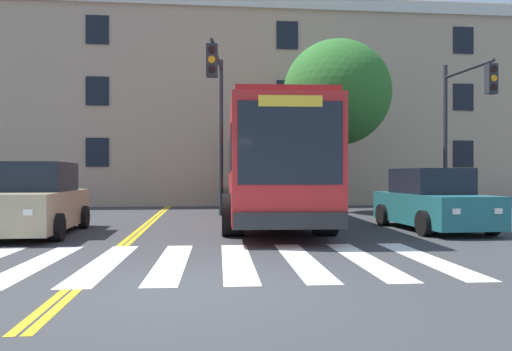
# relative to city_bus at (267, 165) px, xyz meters

# --- Properties ---
(ground_plane) EXTENTS (120.00, 120.00, 0.00)m
(ground_plane) POSITION_rel_city_bus_xyz_m (-2.27, -9.49, -1.90)
(ground_plane) COLOR #38383A
(crosswalk) EXTENTS (10.00, 4.35, 0.01)m
(crosswalk) POSITION_rel_city_bus_xyz_m (-2.64, -7.29, -1.89)
(crosswalk) COLOR white
(crosswalk) RESTS_ON ground
(lane_line_yellow_inner) EXTENTS (0.12, 36.00, 0.01)m
(lane_line_yellow_inner) POSITION_rel_city_bus_xyz_m (-3.92, 6.71, -1.89)
(lane_line_yellow_inner) COLOR gold
(lane_line_yellow_inner) RESTS_ON ground
(lane_line_yellow_outer) EXTENTS (0.12, 36.00, 0.01)m
(lane_line_yellow_outer) POSITION_rel_city_bus_xyz_m (-3.76, 6.71, -1.89)
(lane_line_yellow_outer) COLOR gold
(lane_line_yellow_outer) RESTS_ON ground
(city_bus) EXTENTS (3.27, 11.90, 3.52)m
(city_bus) POSITION_rel_city_bus_xyz_m (0.00, 0.00, 0.00)
(city_bus) COLOR #B22323
(city_bus) RESTS_ON ground
(car_tan_near_lane) EXTENTS (2.22, 4.66, 1.89)m
(car_tan_near_lane) POSITION_rel_city_bus_xyz_m (-6.47, -2.76, -1.04)
(car_tan_near_lane) COLOR tan
(car_tan_near_lane) RESTS_ON ground
(car_teal_far_lane) EXTENTS (2.18, 4.47, 1.74)m
(car_teal_far_lane) POSITION_rel_city_bus_xyz_m (4.37, -2.73, -1.10)
(car_teal_far_lane) COLOR #236B70
(car_teal_far_lane) RESTS_ON ground
(traffic_light_near_corner) EXTENTS (0.43, 3.10, 5.84)m
(traffic_light_near_corner) POSITION_rel_city_bus_xyz_m (7.38, 1.13, 1.98)
(traffic_light_near_corner) COLOR #28282D
(traffic_light_near_corner) RESTS_ON ground
(traffic_light_overhead) EXTENTS (0.67, 4.23, 5.99)m
(traffic_light_overhead) POSITION_rel_city_bus_xyz_m (-1.59, 1.28, 2.21)
(traffic_light_overhead) COLOR #28282D
(traffic_light_overhead) RESTS_ON ground
(street_tree_curbside_large) EXTENTS (6.13, 6.07, 7.19)m
(street_tree_curbside_large) POSITION_rel_city_bus_xyz_m (3.43, 4.03, 3.04)
(street_tree_curbside_large) COLOR #4C3D2D
(street_tree_curbside_large) RESTS_ON ground
(building_facade) EXTENTS (35.10, 7.48, 10.66)m
(building_facade) POSITION_rel_city_bus_xyz_m (-2.58, 12.31, 3.44)
(building_facade) COLOR tan
(building_facade) RESTS_ON ground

